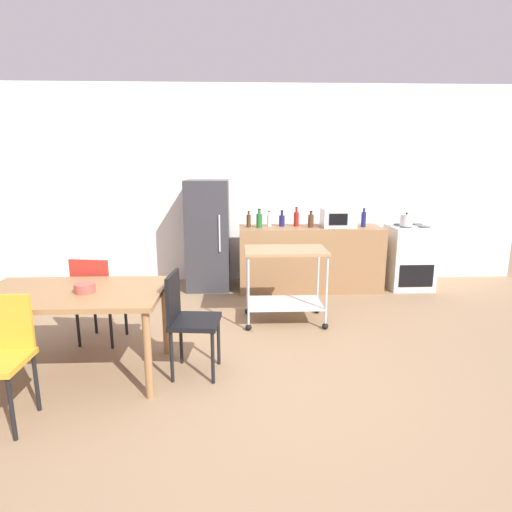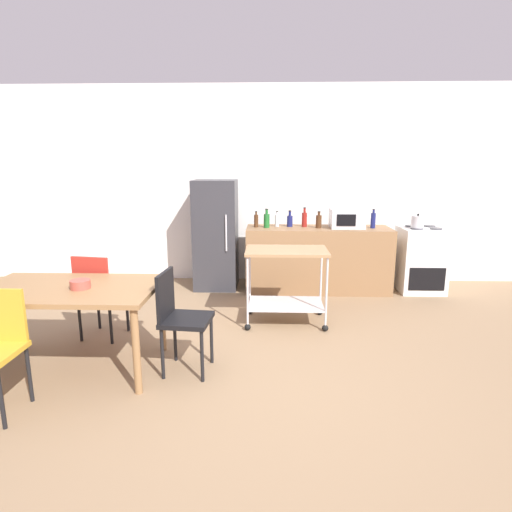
% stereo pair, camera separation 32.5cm
% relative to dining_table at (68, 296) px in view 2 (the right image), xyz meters
% --- Properties ---
extents(ground_plane, '(12.00, 12.00, 0.00)m').
position_rel_dining_table_xyz_m(ground_plane, '(1.49, -0.16, -0.67)').
color(ground_plane, '#8C7051').
extents(back_wall, '(8.40, 0.12, 2.90)m').
position_rel_dining_table_xyz_m(back_wall, '(1.49, 3.04, 0.78)').
color(back_wall, white).
rests_on(back_wall, ground_plane).
extents(kitchen_counter, '(2.00, 0.64, 0.90)m').
position_rel_dining_table_xyz_m(kitchen_counter, '(2.39, 2.44, -0.22)').
color(kitchen_counter, olive).
rests_on(kitchen_counter, ground_plane).
extents(dining_table, '(1.50, 0.90, 0.75)m').
position_rel_dining_table_xyz_m(dining_table, '(0.00, 0.00, 0.00)').
color(dining_table, olive).
rests_on(dining_table, ground_plane).
extents(chair_red, '(0.46, 0.46, 0.89)m').
position_rel_dining_table_xyz_m(chair_red, '(-0.02, 0.65, -0.15)').
color(chair_red, '#B72D23').
rests_on(chair_red, ground_plane).
extents(chair_black, '(0.43, 0.43, 0.89)m').
position_rel_dining_table_xyz_m(chair_black, '(0.95, -0.00, -0.15)').
color(chair_black, black).
rests_on(chair_black, ground_plane).
extents(stove_oven, '(0.60, 0.61, 0.92)m').
position_rel_dining_table_xyz_m(stove_oven, '(3.84, 2.46, -0.22)').
color(stove_oven, white).
rests_on(stove_oven, ground_plane).
extents(refrigerator, '(0.60, 0.63, 1.55)m').
position_rel_dining_table_xyz_m(refrigerator, '(0.94, 2.54, 0.10)').
color(refrigerator, '#333338').
rests_on(refrigerator, ground_plane).
extents(kitchen_cart, '(0.91, 0.57, 0.85)m').
position_rel_dining_table_xyz_m(kitchen_cart, '(1.90, 1.16, -0.10)').
color(kitchen_cart, '#A37A51').
rests_on(kitchen_cart, ground_plane).
extents(bottle_sesame_oil, '(0.06, 0.06, 0.23)m').
position_rel_dining_table_xyz_m(bottle_sesame_oil, '(1.52, 2.46, 0.32)').
color(bottle_sesame_oil, '#4C2D19').
rests_on(bottle_sesame_oil, kitchen_counter).
extents(bottle_soy_sauce, '(0.08, 0.08, 0.26)m').
position_rel_dining_table_xyz_m(bottle_soy_sauce, '(1.67, 2.42, 0.33)').
color(bottle_soy_sauce, '#1E6628').
rests_on(bottle_soy_sauce, kitchen_counter).
extents(bottle_hot_sauce, '(0.06, 0.06, 0.22)m').
position_rel_dining_table_xyz_m(bottle_hot_sauce, '(1.82, 2.53, 0.32)').
color(bottle_hot_sauce, silver).
rests_on(bottle_hot_sauce, kitchen_counter).
extents(bottle_soda, '(0.08, 0.08, 0.23)m').
position_rel_dining_table_xyz_m(bottle_soda, '(2.00, 2.52, 0.32)').
color(bottle_soda, navy).
rests_on(bottle_soda, kitchen_counter).
extents(bottle_vinegar, '(0.07, 0.07, 0.27)m').
position_rel_dining_table_xyz_m(bottle_vinegar, '(2.20, 2.52, 0.34)').
color(bottle_vinegar, maroon).
rests_on(bottle_vinegar, kitchen_counter).
extents(bottle_olive_oil, '(0.08, 0.08, 0.23)m').
position_rel_dining_table_xyz_m(bottle_olive_oil, '(2.39, 2.41, 0.33)').
color(bottle_olive_oil, '#4C2D19').
rests_on(bottle_olive_oil, kitchen_counter).
extents(microwave, '(0.46, 0.35, 0.26)m').
position_rel_dining_table_xyz_m(microwave, '(2.78, 2.43, 0.36)').
color(microwave, silver).
rests_on(microwave, kitchen_counter).
extents(bottle_sparkling_water, '(0.07, 0.07, 0.26)m').
position_rel_dining_table_xyz_m(bottle_sparkling_water, '(3.14, 2.42, 0.34)').
color(bottle_sparkling_water, navy).
rests_on(bottle_sparkling_water, kitchen_counter).
extents(fruit_bowl, '(0.17, 0.17, 0.07)m').
position_rel_dining_table_xyz_m(fruit_bowl, '(0.13, -0.04, 0.12)').
color(fruit_bowl, '#B24C3F').
rests_on(fruit_bowl, dining_table).
extents(kettle, '(0.24, 0.17, 0.19)m').
position_rel_dining_table_xyz_m(kettle, '(3.72, 2.36, 0.33)').
color(kettle, silver).
rests_on(kettle, stove_oven).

